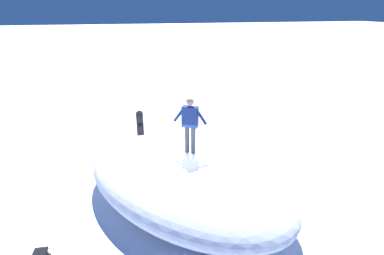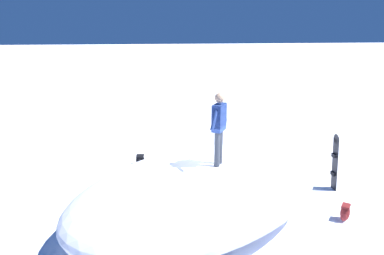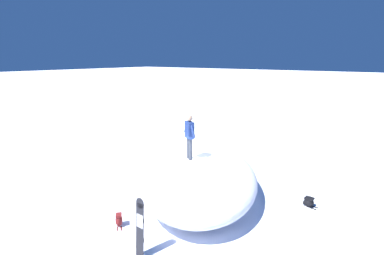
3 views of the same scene
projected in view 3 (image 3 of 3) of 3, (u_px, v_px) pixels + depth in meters
ground at (200, 196)px, 12.06m from camera, size 240.00×240.00×0.00m
snow_mound at (200, 177)px, 12.03m from camera, size 7.71×8.67×1.55m
snowboarder_standing at (189, 134)px, 11.57m from camera, size 0.94×0.64×1.76m
snowboard_primary_upright at (140, 227)px, 8.20m from camera, size 0.30×0.17×1.76m
backpack_near at (309, 202)px, 11.17m from camera, size 0.56×0.35×0.36m
backpack_far at (119, 220)px, 9.87m from camera, size 0.48×0.45×0.44m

